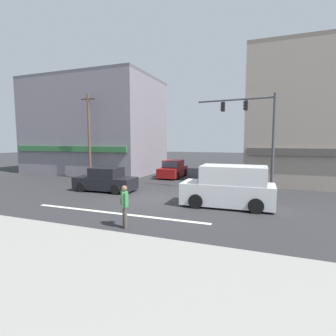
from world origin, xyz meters
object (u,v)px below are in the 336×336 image
(van_crossing_rightbound, at_px, (229,187))
(pedestrian_foreground_with_bag, at_px, (125,204))
(sedan_approaching_near, at_px, (173,170))
(traffic_light_mast, at_px, (257,127))
(sedan_waiting_far, at_px, (106,180))
(utility_pole_near_left, at_px, (89,136))

(van_crossing_rightbound, height_order, pedestrian_foreground_with_bag, van_crossing_rightbound)
(sedan_approaching_near, height_order, van_crossing_rightbound, van_crossing_rightbound)
(traffic_light_mast, height_order, pedestrian_foreground_with_bag, traffic_light_mast)
(sedan_waiting_far, xyz_separation_m, pedestrian_foreground_with_bag, (4.98, -6.06, 0.24))
(pedestrian_foreground_with_bag, bearing_deg, van_crossing_rightbound, 54.96)
(traffic_light_mast, distance_m, pedestrian_foreground_with_bag, 10.16)
(traffic_light_mast, bearing_deg, sedan_approaching_near, 144.41)
(sedan_waiting_far, height_order, van_crossing_rightbound, van_crossing_rightbound)
(utility_pole_near_left, bearing_deg, traffic_light_mast, -6.12)
(sedan_approaching_near, bearing_deg, sedan_waiting_far, -104.52)
(utility_pole_near_left, distance_m, sedan_approaching_near, 7.94)
(utility_pole_near_left, height_order, sedan_waiting_far, utility_pole_near_left)
(sedan_waiting_far, bearing_deg, sedan_approaching_near, 75.48)
(traffic_light_mast, height_order, van_crossing_rightbound, traffic_light_mast)
(sedan_waiting_far, xyz_separation_m, van_crossing_rightbound, (8.31, -1.31, 0.29))
(utility_pole_near_left, bearing_deg, van_crossing_rightbound, -22.80)
(utility_pole_near_left, distance_m, sedan_waiting_far, 6.56)
(traffic_light_mast, bearing_deg, pedestrian_foreground_with_bag, -117.36)
(van_crossing_rightbound, xyz_separation_m, pedestrian_foreground_with_bag, (-3.33, -4.75, -0.05))
(traffic_light_mast, distance_m, sedan_approaching_near, 9.73)
(sedan_waiting_far, height_order, pedestrian_foreground_with_bag, pedestrian_foreground_with_bag)
(pedestrian_foreground_with_bag, bearing_deg, utility_pole_near_left, 132.59)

